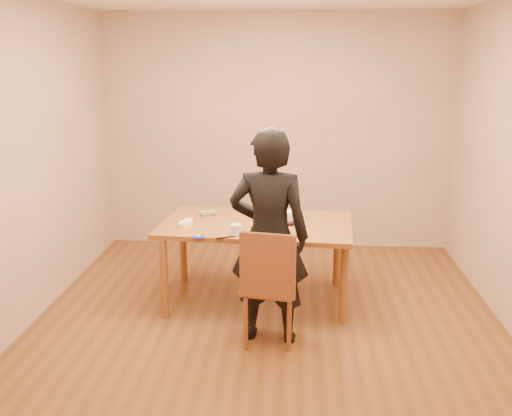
# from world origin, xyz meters

# --- Properties ---
(room_shell) EXTENTS (4.00, 4.50, 2.70)m
(room_shell) POSITION_xyz_m (0.00, 0.34, 1.35)
(room_shell) COLOR brown
(room_shell) RESTS_ON ground
(dining_table) EXTENTS (1.77, 1.13, 0.04)m
(dining_table) POSITION_xyz_m (-0.12, 0.58, 0.73)
(dining_table) COLOR brown
(dining_table) RESTS_ON floor
(dining_chair) EXTENTS (0.45, 0.45, 0.04)m
(dining_chair) POSITION_xyz_m (0.03, -0.19, 0.45)
(dining_chair) COLOR brown
(dining_chair) RESTS_ON floor
(cake_plate) EXTENTS (0.31, 0.31, 0.02)m
(cake_plate) POSITION_xyz_m (0.11, 0.62, 0.76)
(cake_plate) COLOR red
(cake_plate) RESTS_ON dining_table
(cake) EXTENTS (0.22, 0.22, 0.07)m
(cake) POSITION_xyz_m (0.11, 0.62, 0.81)
(cake) COLOR white
(cake) RESTS_ON cake_plate
(frosting_dome) EXTENTS (0.21, 0.21, 0.03)m
(frosting_dome) POSITION_xyz_m (0.11, 0.62, 0.86)
(frosting_dome) COLOR white
(frosting_dome) RESTS_ON cake
(frosting_tub) EXTENTS (0.09, 0.09, 0.08)m
(frosting_tub) POSITION_xyz_m (-0.27, 0.22, 0.79)
(frosting_tub) COLOR white
(frosting_tub) RESTS_ON dining_table
(frosting_lid) EXTENTS (0.10, 0.10, 0.01)m
(frosting_lid) POSITION_xyz_m (-0.57, 0.10, 0.76)
(frosting_lid) COLOR #1A189E
(frosting_lid) RESTS_ON dining_table
(frosting_dollop) EXTENTS (0.04, 0.04, 0.02)m
(frosting_dollop) POSITION_xyz_m (-0.57, 0.10, 0.77)
(frosting_dollop) COLOR white
(frosting_dollop) RESTS_ON frosting_lid
(ramekin_green) EXTENTS (0.08, 0.08, 0.04)m
(ramekin_green) POSITION_xyz_m (-0.75, 0.39, 0.77)
(ramekin_green) COLOR white
(ramekin_green) RESTS_ON dining_table
(ramekin_yellow) EXTENTS (0.08, 0.08, 0.04)m
(ramekin_yellow) POSITION_xyz_m (-0.73, 0.50, 0.77)
(ramekin_yellow) COLOR white
(ramekin_yellow) RESTS_ON dining_table
(ramekin_multi) EXTENTS (0.09, 0.09, 0.04)m
(ramekin_multi) POSITION_xyz_m (-0.75, 0.41, 0.77)
(ramekin_multi) COLOR white
(ramekin_multi) RESTS_ON dining_table
(candy_box_pink) EXTENTS (0.14, 0.11, 0.02)m
(candy_box_pink) POSITION_xyz_m (-0.59, 0.79, 0.76)
(candy_box_pink) COLOR #C62EA4
(candy_box_pink) RESTS_ON dining_table
(candy_box_green) EXTENTS (0.15, 0.10, 0.02)m
(candy_box_green) POSITION_xyz_m (-0.60, 0.79, 0.78)
(candy_box_green) COLOR green
(candy_box_green) RESTS_ON candy_box_pink
(spatula) EXTENTS (0.16, 0.09, 0.01)m
(spatula) POSITION_xyz_m (-0.35, 0.11, 0.76)
(spatula) COLOR black
(spatula) RESTS_ON dining_table
(person) EXTENTS (0.65, 0.46, 1.70)m
(person) POSITION_xyz_m (0.03, -0.15, 0.85)
(person) COLOR black
(person) RESTS_ON floor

